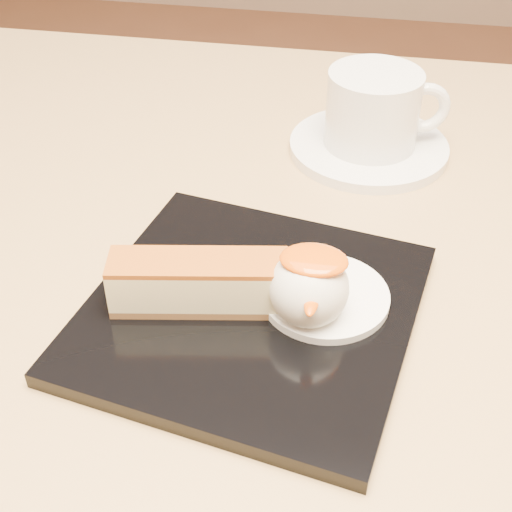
% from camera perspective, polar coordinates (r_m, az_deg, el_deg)
% --- Properties ---
extents(table, '(0.80, 0.80, 0.72)m').
position_cam_1_polar(table, '(0.68, -3.56, -9.46)').
color(table, black).
rests_on(table, ground).
extents(dessert_plate, '(0.26, 0.26, 0.01)m').
position_cam_1_polar(dessert_plate, '(0.50, -0.41, -4.45)').
color(dessert_plate, black).
rests_on(dessert_plate, table).
extents(cheesecake, '(0.12, 0.05, 0.04)m').
position_cam_1_polar(cheesecake, '(0.49, -4.60, -2.14)').
color(cheesecake, brown).
rests_on(cheesecake, dessert_plate).
extents(cream_smear, '(0.09, 0.09, 0.01)m').
position_cam_1_polar(cream_smear, '(0.50, 5.54, -3.22)').
color(cream_smear, white).
rests_on(cream_smear, dessert_plate).
extents(ice_cream_scoop, '(0.05, 0.05, 0.05)m').
position_cam_1_polar(ice_cream_scoop, '(0.47, 4.25, -2.58)').
color(ice_cream_scoop, white).
rests_on(ice_cream_scoop, cream_smear).
extents(mango_sauce, '(0.04, 0.03, 0.01)m').
position_cam_1_polar(mango_sauce, '(0.46, 4.66, -0.32)').
color(mango_sauce, '#DE5107').
rests_on(mango_sauce, ice_cream_scoop).
extents(mint_sprig, '(0.03, 0.02, 0.00)m').
position_cam_1_polar(mint_sprig, '(0.52, 2.62, -0.76)').
color(mint_sprig, '#2C882E').
rests_on(mint_sprig, cream_smear).
extents(saucer, '(0.15, 0.15, 0.01)m').
position_cam_1_polar(saucer, '(0.69, 8.99, 8.60)').
color(saucer, white).
rests_on(saucer, table).
extents(coffee_cup, '(0.11, 0.09, 0.07)m').
position_cam_1_polar(coffee_cup, '(0.68, 9.52, 11.63)').
color(coffee_cup, white).
rests_on(coffee_cup, saucer).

